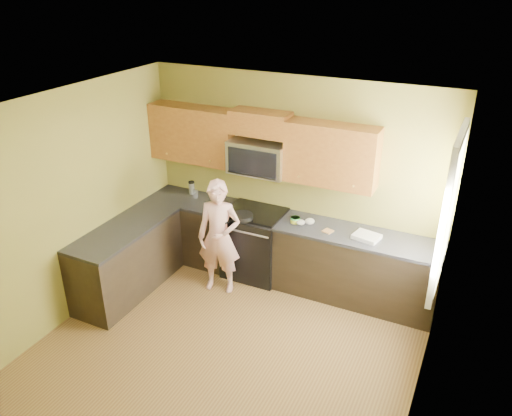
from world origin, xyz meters
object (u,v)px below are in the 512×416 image
Objects in this scene: travel_mug at (192,193)px; frying_pan at (243,218)px; microwave at (259,173)px; butter_tub at (295,222)px; stove at (255,243)px; woman at (219,237)px.

frying_pan is at bearing -23.16° from travel_mug.
microwave reaches higher than butter_tub.
microwave is (0.00, 0.12, 0.97)m from stove.
travel_mug is (-1.67, 0.20, 0.00)m from butter_tub.
stove is 0.98m from microwave.
butter_tub is at bearing 39.66° from frying_pan.
stove is 0.62× the size of woman.
frying_pan is (-0.05, -0.38, -0.50)m from microwave.
microwave is 0.63m from frying_pan.
frying_pan is at bearing -100.94° from stove.
stove is at bearing 51.13° from woman.
stove is 0.54m from frying_pan.
woman is at bearing -40.23° from travel_mug.
microwave is 1.22m from travel_mug.
woman is 8.26× the size of travel_mug.
butter_tub reaches higher than stove.
microwave is 1.60× the size of frying_pan.
frying_pan is at bearing 40.17° from woman.
frying_pan is 3.89× the size of butter_tub.
butter_tub is at bearing -6.95° from travel_mug.
microwave is at bearing 55.50° from woman.
butter_tub is 0.66× the size of travel_mug.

